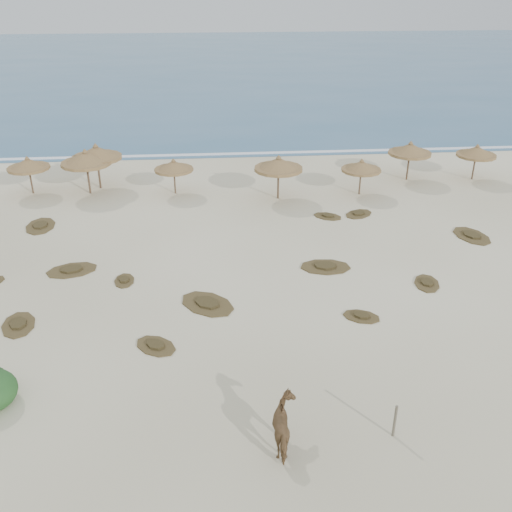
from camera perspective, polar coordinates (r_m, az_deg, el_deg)
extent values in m
plane|color=#EDE5C3|center=(23.38, -0.12, -8.35)|extent=(160.00, 160.00, 0.00)
cube|color=#2A5B7F|center=(95.02, -4.01, 18.60)|extent=(200.00, 100.00, 0.01)
cube|color=white|center=(47.04, -2.74, 10.15)|extent=(70.00, 0.60, 0.01)
cylinder|color=#513829|center=(40.97, -21.60, 7.13)|extent=(0.11, 0.11, 1.92)
cylinder|color=olive|center=(40.73, -21.78, 8.18)|extent=(2.76, 2.76, 0.16)
cone|color=olive|center=(40.64, -21.85, 8.58)|extent=(2.67, 2.67, 0.69)
cone|color=olive|center=(40.53, -21.95, 9.13)|extent=(0.33, 0.33, 0.20)
cylinder|color=#513829|center=(39.62, -16.43, 7.59)|extent=(0.13, 0.13, 2.29)
cylinder|color=olive|center=(39.34, -16.61, 8.89)|extent=(3.68, 3.68, 0.20)
cone|color=olive|center=(39.23, -16.67, 9.39)|extent=(3.56, 3.56, 0.82)
cone|color=olive|center=(39.10, -16.77, 10.08)|extent=(0.39, 0.39, 0.24)
cylinder|color=#513829|center=(40.47, -15.46, 8.15)|extent=(0.13, 0.13, 2.34)
cylinder|color=olive|center=(40.18, -15.63, 9.46)|extent=(3.74, 3.74, 0.20)
cone|color=olive|center=(40.08, -15.69, 9.96)|extent=(3.61, 3.61, 0.84)
cone|color=olive|center=(39.95, -15.78, 10.65)|extent=(0.40, 0.40, 0.25)
cylinder|color=#513829|center=(38.52, -8.14, 7.50)|extent=(0.10, 0.10, 1.80)
cylinder|color=olive|center=(38.28, -8.21, 8.55)|extent=(3.07, 3.07, 0.15)
cone|color=olive|center=(38.19, -8.24, 8.95)|extent=(2.97, 2.97, 0.64)
cone|color=olive|center=(38.08, -8.28, 9.51)|extent=(0.31, 0.31, 0.19)
cylinder|color=#513829|center=(37.20, 2.23, 7.37)|extent=(0.13, 0.13, 2.20)
cylinder|color=olive|center=(36.91, 2.26, 8.70)|extent=(3.94, 3.94, 0.19)
cone|color=olive|center=(36.81, 2.27, 9.22)|extent=(3.81, 3.81, 0.78)
cone|color=olive|center=(36.67, 2.28, 9.92)|extent=(0.38, 0.38, 0.23)
cylinder|color=#513829|center=(38.62, 10.37, 7.40)|extent=(0.10, 0.10, 1.83)
cylinder|color=olive|center=(38.38, 10.47, 8.47)|extent=(3.27, 3.27, 0.16)
cone|color=olive|center=(38.29, 10.50, 8.87)|extent=(3.16, 3.16, 0.65)
cone|color=olive|center=(38.18, 10.55, 9.43)|extent=(0.31, 0.31, 0.19)
cylinder|color=#513829|center=(42.13, 14.97, 8.76)|extent=(0.12, 0.12, 2.10)
cylinder|color=olive|center=(41.89, 15.11, 9.89)|extent=(3.09, 3.09, 0.18)
cone|color=olive|center=(41.80, 15.17, 10.32)|extent=(2.99, 2.99, 0.75)
cone|color=olive|center=(41.68, 15.24, 10.92)|extent=(0.36, 0.36, 0.22)
cylinder|color=#513829|center=(43.64, 20.97, 8.39)|extent=(0.11, 0.11, 1.93)
cylinder|color=olive|center=(43.41, 21.14, 9.38)|extent=(2.77, 2.77, 0.17)
cone|color=olive|center=(43.33, 21.21, 9.77)|extent=(2.68, 2.68, 0.69)
cone|color=olive|center=(43.23, 21.30, 10.29)|extent=(0.33, 0.33, 0.20)
imported|color=brown|center=(18.43, 3.04, -16.68)|extent=(0.86, 1.88, 1.58)
cylinder|color=#655E4B|center=(19.36, 13.71, -15.74)|extent=(0.12, 0.12, 1.22)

